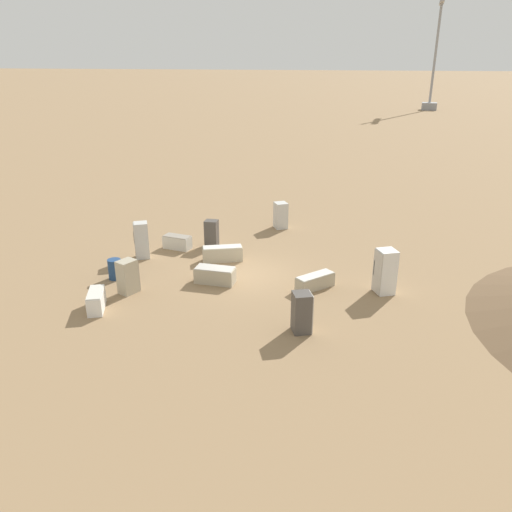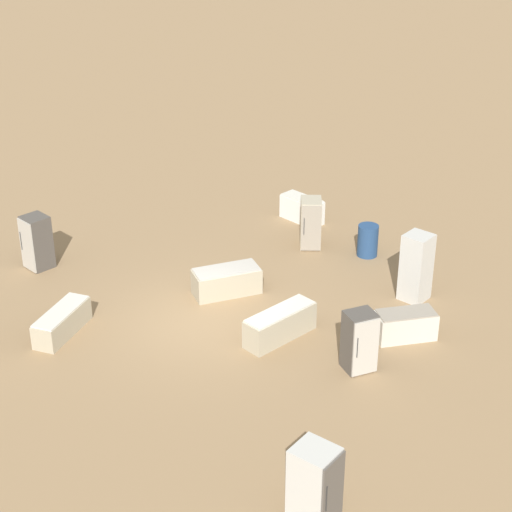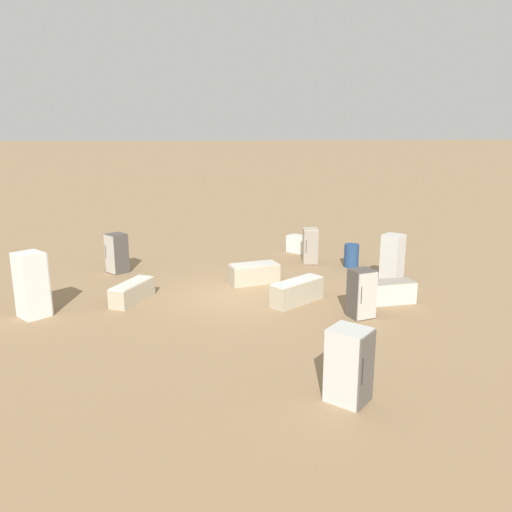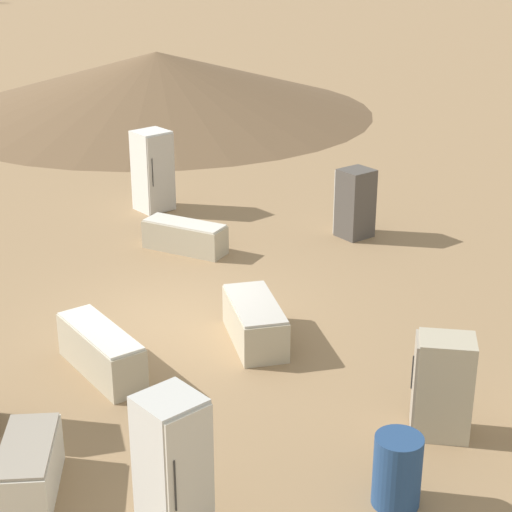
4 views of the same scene
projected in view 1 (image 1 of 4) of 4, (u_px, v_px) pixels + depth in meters
The scene contains 14 objects.
ground_plane at pixel (245, 275), 23.05m from camera, with size 1000.00×1000.00×0.00m, color #937551.
power_pylon_2 at pixel (433, 71), 96.31m from camera, with size 8.25×2.83×23.58m.
discarded_fridge_0 at pixel (302, 312), 17.96m from camera, with size 0.89×0.89×1.53m.
discarded_fridge_1 at pixel (177, 242), 26.11m from camera, with size 0.78×1.49×0.71m.
discarded_fridge_2 at pixel (212, 233), 26.30m from camera, with size 0.68×0.70×1.44m.
discarded_fridge_3 at pixel (215, 275), 22.09m from camera, with size 0.83×1.79×0.72m.
discarded_fridge_4 at pixel (128, 277), 21.02m from camera, with size 0.93×0.81×1.46m.
discarded_fridge_5 at pixel (315, 282), 21.55m from camera, with size 1.78×1.58×0.64m.
discarded_fridge_6 at pixel (141, 240), 24.71m from camera, with size 0.90×0.92×1.83m.
discarded_fridge_7 at pixel (281, 215), 29.21m from camera, with size 1.02×0.99×1.53m.
discarded_fridge_8 at pixel (385, 272), 20.92m from camera, with size 1.03×1.04×1.93m.
discarded_fridge_9 at pixel (96, 301), 19.68m from camera, with size 1.52×1.13×0.78m.
discarded_fridge_10 at pixel (222, 254), 24.50m from camera, with size 1.36×2.01×0.75m.
rusty_barrel at pixel (115, 269), 22.45m from camera, with size 0.59×0.59×0.93m.
Camera 1 is at (-20.06, -6.67, 9.24)m, focal length 35.00 mm.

